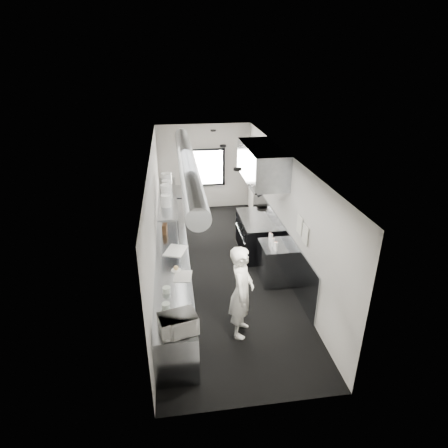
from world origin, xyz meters
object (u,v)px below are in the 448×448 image
object	(u,v)px
deli_tub_a	(166,306)
plate_stack_b	(166,192)
prep_counter	(173,265)
plate_stack_c	(166,186)
squeeze_bottle_b	(275,246)
deli_tub_b	(166,290)
knife_block	(165,229)
cutting_board	(176,251)
squeeze_bottle_e	(270,236)
pass_shelf	(168,197)
bottle_station	(275,262)
plate_stack_a	(166,201)
squeeze_bottle_c	(273,242)
line_cook	(242,292)
microwave	(178,324)
exhaust_hood	(262,163)
small_plate	(176,270)
plate_stack_d	(167,181)
far_work_table	(171,205)
range	(256,235)
squeeze_bottle_a	(276,247)

from	to	relation	value
deli_tub_a	plate_stack_b	bearing A→B (deg)	88.96
prep_counter	plate_stack_c	size ratio (longest dim) A/B	19.84
plate_stack_c	squeeze_bottle_b	size ratio (longest dim) A/B	1.86
deli_tub_b	knife_block	xyz separation A→B (m)	(-0.03, 2.42, 0.07)
cutting_board	squeeze_bottle_e	bearing A→B (deg)	6.34
pass_shelf	bottle_station	size ratio (longest dim) A/B	3.33
deli_tub_a	knife_block	world-z (taller)	knife_block
pass_shelf	plate_stack_a	distance (m)	0.73
pass_shelf	squeeze_bottle_c	world-z (taller)	pass_shelf
plate_stack_b	line_cook	bearing A→B (deg)	-68.18
bottle_station	microwave	xyz separation A→B (m)	(-2.25, -2.56, 0.61)
exhaust_hood	small_plate	bearing A→B (deg)	-135.20
plate_stack_d	deli_tub_b	bearing A→B (deg)	-91.06
prep_counter	plate_stack_d	bearing A→B (deg)	91.36
bottle_station	microwave	distance (m)	3.46
deli_tub_a	plate_stack_d	size ratio (longest dim) A/B	0.35
pass_shelf	plate_stack_c	distance (m)	0.35
exhaust_hood	prep_counter	xyz separation A→B (m)	(-2.25, -1.20, -1.94)
line_cook	microwave	world-z (taller)	line_cook
bottle_station	far_work_table	distance (m)	4.53
bottle_station	far_work_table	xyz separation A→B (m)	(-2.30, 3.90, 0.00)
bottle_station	squeeze_bottle_b	size ratio (longest dim) A/B	5.53
plate_stack_b	plate_stack_d	size ratio (longest dim) A/B	0.85
knife_block	far_work_table	bearing A→B (deg)	95.12
far_work_table	plate_stack_c	world-z (taller)	plate_stack_c
range	line_cook	bearing A→B (deg)	-107.74
line_cook	plate_stack_b	xyz separation A→B (m)	(-1.28, 3.19, 0.84)
pass_shelf	squeeze_bottle_e	world-z (taller)	pass_shelf
squeeze_bottle_a	squeeze_bottle_e	bearing A→B (deg)	89.93
deli_tub_a	plate_stack_d	xyz separation A→B (m)	(0.08, 4.25, 0.82)
plate_stack_d	squeeze_bottle_e	world-z (taller)	plate_stack_d
deli_tub_b	small_plate	bearing A→B (deg)	75.21
plate_stack_c	squeeze_bottle_e	bearing A→B (deg)	-36.60
knife_block	plate_stack_a	world-z (taller)	plate_stack_a
small_plate	squeeze_bottle_b	xyz separation A→B (m)	(2.16, 0.59, 0.07)
plate_stack_c	pass_shelf	bearing A→B (deg)	-84.96
exhaust_hood	prep_counter	distance (m)	3.20
prep_counter	far_work_table	xyz separation A→B (m)	(0.00, 3.70, 0.00)
plate_stack_d	microwave	bearing A→B (deg)	-88.77
microwave	cutting_board	bearing A→B (deg)	75.69
knife_block	microwave	bearing A→B (deg)	-78.67
plate_stack_c	plate_stack_d	bearing A→B (deg)	86.92
deli_tub_b	squeeze_bottle_e	size ratio (longest dim) A/B	0.84
squeeze_bottle_b	squeeze_bottle_a	bearing A→B (deg)	-82.82
line_cook	deli_tub_b	bearing A→B (deg)	100.98
cutting_board	plate_stack_c	xyz separation A→B (m)	(-0.14, 1.95, 0.81)
prep_counter	squeeze_bottle_a	size ratio (longest dim) A/B	29.87
small_plate	squeeze_bottle_b	world-z (taller)	squeeze_bottle_b
bottle_station	plate_stack_c	bearing A→B (deg)	139.89
prep_counter	deli_tub_b	bearing A→B (deg)	-94.11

